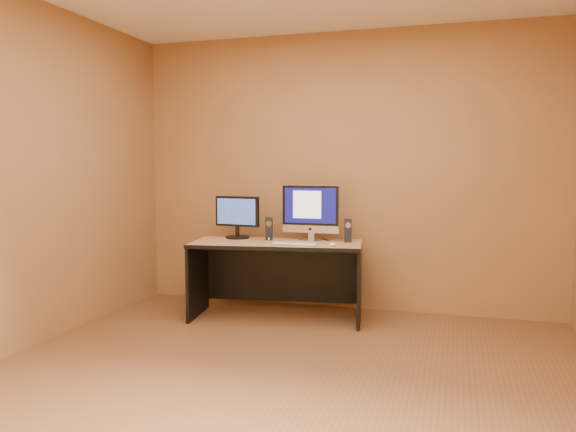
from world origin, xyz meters
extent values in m
plane|color=brown|center=(0.00, 0.00, 0.00)|extent=(4.00, 4.00, 0.00)
cube|color=#BABABF|center=(-0.27, 1.28, 0.69)|extent=(0.40, 0.13, 0.02)
ellipsoid|color=white|center=(0.05, 1.32, 0.70)|extent=(0.07, 0.10, 0.03)
cylinder|color=black|center=(-0.11, 1.72, 0.69)|extent=(0.11, 0.18, 0.01)
cylinder|color=black|center=(-0.23, 1.72, 0.69)|extent=(0.03, 0.17, 0.01)
camera|label=1|loc=(1.02, -3.23, 1.34)|focal=35.00mm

